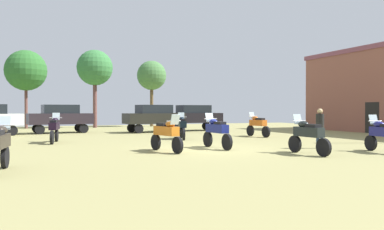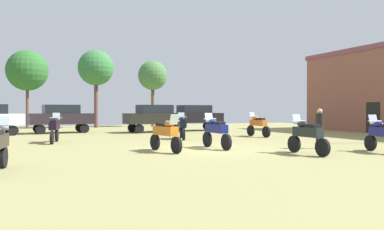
# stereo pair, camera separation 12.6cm
# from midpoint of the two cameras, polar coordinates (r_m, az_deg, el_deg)

# --- Properties ---
(ground_plane) EXTENTS (44.00, 52.00, 0.02)m
(ground_plane) POSITION_cam_midpoint_polar(r_m,az_deg,el_deg) (16.27, 2.89, -5.10)
(ground_plane) COLOR #918B54
(motorcycle_1) EXTENTS (0.75, 2.26, 1.48)m
(motorcycle_1) POSITION_cam_midpoint_polar(r_m,az_deg,el_deg) (15.17, -3.71, -2.72)
(motorcycle_1) COLOR black
(motorcycle_1) RESTS_ON ground
(motorcycle_5) EXTENTS (0.62, 2.30, 1.51)m
(motorcycle_5) POSITION_cam_midpoint_polar(r_m,az_deg,el_deg) (16.47, 3.80, -2.39)
(motorcycle_5) COLOR black
(motorcycle_5) RESTS_ON ground
(motorcycle_6) EXTENTS (0.81, 2.20, 1.49)m
(motorcycle_6) POSITION_cam_midpoint_polar(r_m,az_deg,el_deg) (21.61, -1.29, -1.65)
(motorcycle_6) COLOR black
(motorcycle_6) RESTS_ON ground
(motorcycle_7) EXTENTS (0.62, 2.19, 1.49)m
(motorcycle_7) POSITION_cam_midpoint_polar(r_m,az_deg,el_deg) (14.92, 16.96, -2.82)
(motorcycle_7) COLOR black
(motorcycle_7) RESTS_ON ground
(motorcycle_8) EXTENTS (0.67, 2.12, 1.46)m
(motorcycle_8) POSITION_cam_midpoint_polar(r_m,az_deg,el_deg) (16.59, 26.71, -2.55)
(motorcycle_8) COLOR black
(motorcycle_8) RESTS_ON ground
(motorcycle_9) EXTENTS (0.62, 2.22, 1.51)m
(motorcycle_9) POSITION_cam_midpoint_polar(r_m,az_deg,el_deg) (23.82, 9.92, -1.42)
(motorcycle_9) COLOR black
(motorcycle_9) RESTS_ON ground
(motorcycle_11) EXTENTS (0.71, 2.28, 1.50)m
(motorcycle_11) POSITION_cam_midpoint_polar(r_m,az_deg,el_deg) (20.39, -19.57, -1.83)
(motorcycle_11) COLOR black
(motorcycle_11) RESTS_ON ground
(car_1) EXTENTS (4.38, 1.99, 2.00)m
(car_1) POSITION_cam_midpoint_polar(r_m,az_deg,el_deg) (29.95, 0.45, -0.12)
(car_1) COLOR black
(car_1) RESTS_ON ground
(car_3) EXTENTS (4.48, 2.28, 2.00)m
(car_3) POSITION_cam_midpoint_polar(r_m,az_deg,el_deg) (28.61, -18.74, -0.21)
(car_3) COLOR black
(car_3) RESTS_ON ground
(car_4) EXTENTS (4.47, 2.26, 2.00)m
(car_4) POSITION_cam_midpoint_polar(r_m,az_deg,el_deg) (28.18, -5.45, -0.19)
(car_4) COLOR black
(car_4) RESTS_ON ground
(person_1) EXTENTS (0.46, 0.46, 1.71)m
(person_1) POSITION_cam_midpoint_polar(r_m,az_deg,el_deg) (17.30, 18.61, -1.44)
(person_1) COLOR #20304B
(person_1) RESTS_ON ground
(tree_2) EXTENTS (2.87, 2.87, 6.45)m
(tree_2) POSITION_cam_midpoint_polar(r_m,az_deg,el_deg) (38.09, -5.76, 5.79)
(tree_2) COLOR brown
(tree_2) RESTS_ON ground
(tree_3) EXTENTS (3.52, 3.52, 6.82)m
(tree_3) POSITION_cam_midpoint_polar(r_m,az_deg,el_deg) (36.53, -23.18, 6.06)
(tree_3) COLOR brown
(tree_3) RESTS_ON ground
(tree_4) EXTENTS (3.23, 3.23, 7.10)m
(tree_4) POSITION_cam_midpoint_polar(r_m,az_deg,el_deg) (36.35, -13.98, 6.74)
(tree_4) COLOR brown
(tree_4) RESTS_ON ground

